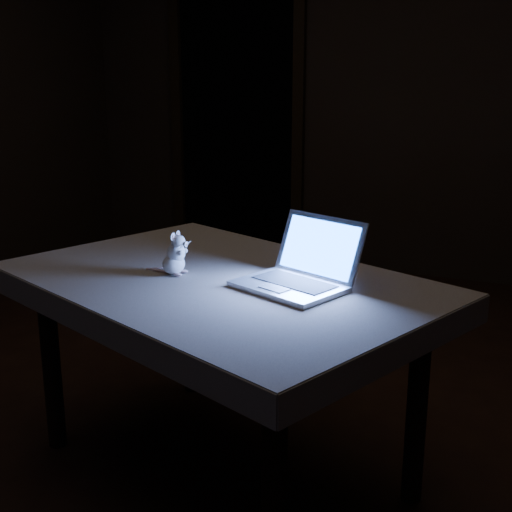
% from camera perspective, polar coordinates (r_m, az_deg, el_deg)
% --- Properties ---
extents(floor, '(5.00, 5.00, 0.00)m').
position_cam_1_polar(floor, '(2.76, -2.76, -14.78)').
color(floor, black).
rests_on(floor, ground).
extents(back_wall, '(4.50, 0.04, 2.60)m').
position_cam_1_polar(back_wall, '(4.76, 10.85, 14.07)').
color(back_wall, black).
rests_on(back_wall, ground).
extents(doorway, '(1.06, 0.36, 2.13)m').
position_cam_1_polar(doorway, '(5.13, -1.60, 11.77)').
color(doorway, black).
rests_on(doorway, back_wall).
extents(table, '(1.55, 1.28, 0.71)m').
position_cam_1_polar(table, '(2.39, -2.91, -10.14)').
color(table, black).
rests_on(table, floor).
extents(tablecloth, '(1.56, 1.17, 0.09)m').
position_cam_1_polar(tablecloth, '(2.28, -4.94, -2.81)').
color(tablecloth, '#B8A99B').
rests_on(tablecloth, table).
extents(laptop, '(0.40, 0.38, 0.22)m').
position_cam_1_polar(laptop, '(2.11, 2.75, 0.05)').
color(laptop, silver).
rests_on(laptop, tablecloth).
extents(plush_mouse, '(0.13, 0.13, 0.15)m').
position_cam_1_polar(plush_mouse, '(2.29, -6.90, 0.24)').
color(plush_mouse, white).
rests_on(plush_mouse, tablecloth).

